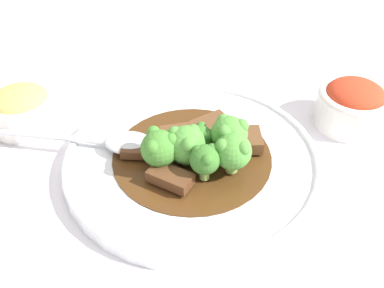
{
  "coord_description": "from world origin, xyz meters",
  "views": [
    {
      "loc": [
        0.4,
        -0.07,
        0.38
      ],
      "look_at": [
        0.0,
        0.0,
        0.03
      ],
      "focal_mm": 42.0,
      "sensor_mm": 36.0,
      "label": 1
    }
  ],
  "objects_px": {
    "beef_strip_2": "(185,136)",
    "broccoli_floret_2": "(160,148)",
    "broccoli_floret_1": "(200,138)",
    "broccoli_floret_3": "(205,159)",
    "beef_strip_1": "(243,140)",
    "broccoli_floret_4": "(233,151)",
    "beef_strip_0": "(211,125)",
    "beef_strip_3": "(147,148)",
    "side_bowl_kimchi": "(353,104)",
    "side_bowl_appetizer": "(21,107)",
    "main_plate": "(192,159)",
    "broccoli_floret_5": "(229,133)",
    "serving_spoon": "(112,141)",
    "beef_strip_4": "(170,178)",
    "broccoli_floret_0": "(186,144)"
  },
  "relations": [
    {
      "from": "broccoli_floret_1",
      "to": "side_bowl_kimchi",
      "type": "bearing_deg",
      "value": 102.46
    },
    {
      "from": "side_bowl_appetizer",
      "to": "beef_strip_1",
      "type": "bearing_deg",
      "value": 67.0
    },
    {
      "from": "broccoli_floret_2",
      "to": "serving_spoon",
      "type": "height_order",
      "value": "broccoli_floret_2"
    },
    {
      "from": "beef_strip_1",
      "to": "broccoli_floret_4",
      "type": "height_order",
      "value": "broccoli_floret_4"
    },
    {
      "from": "beef_strip_4",
      "to": "broccoli_floret_3",
      "type": "distance_m",
      "value": 0.04
    },
    {
      "from": "beef_strip_0",
      "to": "side_bowl_kimchi",
      "type": "bearing_deg",
      "value": 91.43
    },
    {
      "from": "main_plate",
      "to": "broccoli_floret_4",
      "type": "relative_size",
      "value": 6.17
    },
    {
      "from": "broccoli_floret_2",
      "to": "serving_spoon",
      "type": "relative_size",
      "value": 0.21
    },
    {
      "from": "broccoli_floret_4",
      "to": "serving_spoon",
      "type": "relative_size",
      "value": 0.22
    },
    {
      "from": "broccoli_floret_1",
      "to": "side_bowl_appetizer",
      "type": "relative_size",
      "value": 0.41
    },
    {
      "from": "main_plate",
      "to": "broccoli_floret_5",
      "type": "distance_m",
      "value": 0.06
    },
    {
      "from": "broccoli_floret_0",
      "to": "side_bowl_appetizer",
      "type": "distance_m",
      "value": 0.24
    },
    {
      "from": "main_plate",
      "to": "broccoli_floret_5",
      "type": "xyz_separation_m",
      "value": [
        0.01,
        0.04,
        0.04
      ]
    },
    {
      "from": "main_plate",
      "to": "beef_strip_2",
      "type": "bearing_deg",
      "value": -169.13
    },
    {
      "from": "beef_strip_2",
      "to": "broccoli_floret_2",
      "type": "distance_m",
      "value": 0.06
    },
    {
      "from": "beef_strip_1",
      "to": "serving_spoon",
      "type": "bearing_deg",
      "value": -99.44
    },
    {
      "from": "beef_strip_3",
      "to": "side_bowl_appetizer",
      "type": "distance_m",
      "value": 0.19
    },
    {
      "from": "beef_strip_4",
      "to": "serving_spoon",
      "type": "relative_size",
      "value": 0.24
    },
    {
      "from": "broccoli_floret_2",
      "to": "broccoli_floret_5",
      "type": "relative_size",
      "value": 0.88
    },
    {
      "from": "broccoli_floret_3",
      "to": "main_plate",
      "type": "bearing_deg",
      "value": -171.03
    },
    {
      "from": "beef_strip_0",
      "to": "broccoli_floret_1",
      "type": "xyz_separation_m",
      "value": [
        0.04,
        -0.02,
        0.02
      ]
    },
    {
      "from": "beef_strip_1",
      "to": "broccoli_floret_0",
      "type": "height_order",
      "value": "broccoli_floret_0"
    },
    {
      "from": "beef_strip_1",
      "to": "serving_spoon",
      "type": "distance_m",
      "value": 0.16
    },
    {
      "from": "broccoli_floret_1",
      "to": "side_bowl_appetizer",
      "type": "xyz_separation_m",
      "value": [
        -0.12,
        -0.22,
        -0.01
      ]
    },
    {
      "from": "broccoli_floret_2",
      "to": "side_bowl_appetizer",
      "type": "xyz_separation_m",
      "value": [
        -0.14,
        -0.17,
        -0.02
      ]
    },
    {
      "from": "side_bowl_kimchi",
      "to": "side_bowl_appetizer",
      "type": "distance_m",
      "value": 0.45
    },
    {
      "from": "beef_strip_2",
      "to": "broccoli_floret_2",
      "type": "bearing_deg",
      "value": -41.35
    },
    {
      "from": "beef_strip_2",
      "to": "broccoli_floret_1",
      "type": "relative_size",
      "value": 1.8
    },
    {
      "from": "beef_strip_2",
      "to": "beef_strip_3",
      "type": "xyz_separation_m",
      "value": [
        0.01,
        -0.05,
        -0.0
      ]
    },
    {
      "from": "beef_strip_1",
      "to": "broccoli_floret_4",
      "type": "distance_m",
      "value": 0.05
    },
    {
      "from": "side_bowl_kimchi",
      "to": "beef_strip_0",
      "type": "bearing_deg",
      "value": -88.57
    },
    {
      "from": "broccoli_floret_3",
      "to": "broccoli_floret_4",
      "type": "xyz_separation_m",
      "value": [
        -0.01,
        0.03,
        0.0
      ]
    },
    {
      "from": "broccoli_floret_1",
      "to": "broccoli_floret_3",
      "type": "distance_m",
      "value": 0.04
    },
    {
      "from": "beef_strip_3",
      "to": "broccoli_floret_5",
      "type": "bearing_deg",
      "value": 76.76
    },
    {
      "from": "beef_strip_2",
      "to": "broccoli_floret_3",
      "type": "height_order",
      "value": "broccoli_floret_3"
    },
    {
      "from": "beef_strip_0",
      "to": "broccoli_floret_5",
      "type": "distance_m",
      "value": 0.06
    },
    {
      "from": "side_bowl_appetizer",
      "to": "broccoli_floret_4",
      "type": "bearing_deg",
      "value": 57.77
    },
    {
      "from": "beef_strip_0",
      "to": "beef_strip_1",
      "type": "distance_m",
      "value": 0.05
    },
    {
      "from": "broccoli_floret_1",
      "to": "broccoli_floret_5",
      "type": "xyz_separation_m",
      "value": [
        0.01,
        0.03,
        0.01
      ]
    },
    {
      "from": "beef_strip_1",
      "to": "beef_strip_2",
      "type": "distance_m",
      "value": 0.07
    },
    {
      "from": "beef_strip_0",
      "to": "beef_strip_3",
      "type": "bearing_deg",
      "value": -69.93
    },
    {
      "from": "beef_strip_2",
      "to": "beef_strip_3",
      "type": "bearing_deg",
      "value": -74.97
    },
    {
      "from": "main_plate",
      "to": "beef_strip_0",
      "type": "distance_m",
      "value": 0.06
    },
    {
      "from": "main_plate",
      "to": "broccoli_floret_0",
      "type": "height_order",
      "value": "broccoli_floret_0"
    },
    {
      "from": "broccoli_floret_3",
      "to": "broccoli_floret_5",
      "type": "xyz_separation_m",
      "value": [
        -0.03,
        0.04,
        0.01
      ]
    },
    {
      "from": "beef_strip_0",
      "to": "side_bowl_kimchi",
      "type": "relative_size",
      "value": 0.59
    },
    {
      "from": "beef_strip_0",
      "to": "serving_spoon",
      "type": "xyz_separation_m",
      "value": [
        0.01,
        -0.13,
        0.0
      ]
    },
    {
      "from": "broccoli_floret_0",
      "to": "side_bowl_kimchi",
      "type": "distance_m",
      "value": 0.24
    },
    {
      "from": "broccoli_floret_4",
      "to": "broccoli_floret_5",
      "type": "height_order",
      "value": "broccoli_floret_5"
    },
    {
      "from": "beef_strip_4",
      "to": "broccoli_floret_1",
      "type": "relative_size",
      "value": 1.43
    }
  ]
}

